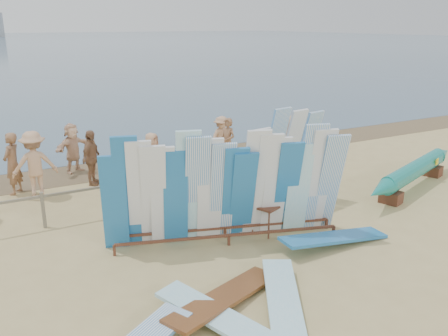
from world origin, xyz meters
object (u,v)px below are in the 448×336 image
beachgoer_3 (34,164)px  beachgoer_9 (221,137)px  vendor_table (269,216)px  flat_board_d (334,245)px  main_surfboard_rack (227,191)px  beachgoer_8 (288,148)px  outrigger_canoe (415,171)px  beachgoer_1 (12,164)px  flat_board_a (226,329)px  side_surfboard_rack (281,161)px  beachgoer_10 (314,134)px  flat_board_c (225,304)px  flat_board_b (284,312)px  beachgoer_7 (228,142)px  beachgoer_5 (73,148)px  beach_chair_left (158,189)px  beachgoer_6 (152,158)px  beachgoer_4 (91,158)px  beach_chair_right (185,182)px  stroller (192,179)px  beachgoer_extra_0 (288,141)px

beachgoer_3 → beachgoer_9: bearing=-169.1°
vendor_table → flat_board_d: 1.63m
main_surfboard_rack → beachgoer_8: size_ratio=2.91×
beachgoer_3 → beachgoer_9: 6.59m
outrigger_canoe → beachgoer_1: 11.75m
outrigger_canoe → flat_board_a: 8.89m
side_surfboard_rack → beachgoer_8: bearing=39.7°
beachgoer_8 → beachgoer_9: 2.98m
main_surfboard_rack → beachgoer_10: (6.23, 4.76, -0.36)m
flat_board_c → beachgoer_8: size_ratio=1.48×
beachgoer_3 → flat_board_b: bearing=111.7°
beachgoer_7 → beachgoer_5: beachgoer_7 is taller
flat_board_d → beachgoer_10: bearing=-33.6°
flat_board_c → beach_chair_left: size_ratio=2.87×
beachgoer_6 → flat_board_d: bearing=-115.5°
outrigger_canoe → beachgoer_9: 6.67m
main_surfboard_rack → vendor_table: 1.40m
beach_chair_left → beachgoer_7: beachgoer_7 is taller
beach_chair_left → vendor_table: bearing=-75.3°
beachgoer_8 → beachgoer_5: size_ratio=1.11×
main_surfboard_rack → beachgoer_5: (-1.97, 7.00, -0.39)m
beachgoer_8 → beachgoer_5: bearing=-123.2°
outrigger_canoe → beachgoer_3: 11.04m
beachgoer_4 → beachgoer_5: bearing=46.8°
vendor_table → beach_chair_right: (-0.61, 3.57, -0.13)m
beach_chair_right → beachgoer_5: size_ratio=0.53×
beachgoer_5 → beachgoer_1: 2.35m
side_surfboard_rack → beachgoer_6: (-2.37, 3.46, -0.46)m
flat_board_d → beachgoer_9: size_ratio=1.74×
beach_chair_left → stroller: bearing=-7.0°
outrigger_canoe → flat_board_a: (-8.22, -3.35, -0.54)m
flat_board_c → beachgoer_6: size_ratio=1.72×
flat_board_b → flat_board_c: flat_board_c is taller
beach_chair_left → main_surfboard_rack: bearing=-93.0°
vendor_table → flat_board_d: bearing=-79.5°
flat_board_a → beachgoer_3: bearing=79.0°
main_surfboard_rack → side_surfboard_rack: (2.34, 1.31, 0.04)m
main_surfboard_rack → beach_chair_left: (-0.39, 3.36, -0.93)m
flat_board_d → beachgoer_6: bearing=19.7°
beachgoer_10 → outrigger_canoe: bearing=28.0°
beach_chair_left → beachgoer_6: size_ratio=0.60×
vendor_table → beachgoer_9: bearing=49.0°
beachgoer_7 → beachgoer_5: (-4.83, 1.79, -0.01)m
beachgoer_extra_0 → beachgoer_7: bearing=-78.9°
flat_board_a → beachgoer_7: size_ratio=1.61×
flat_board_d → beachgoer_1: 9.20m
beachgoer_5 → beach_chair_right: bearing=-82.8°
beachgoer_4 → beachgoer_extra_0: (6.37, -1.22, 0.04)m
vendor_table → beachgoer_8: beachgoer_8 is taller
vendor_table → beachgoer_4: beachgoer_4 is taller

